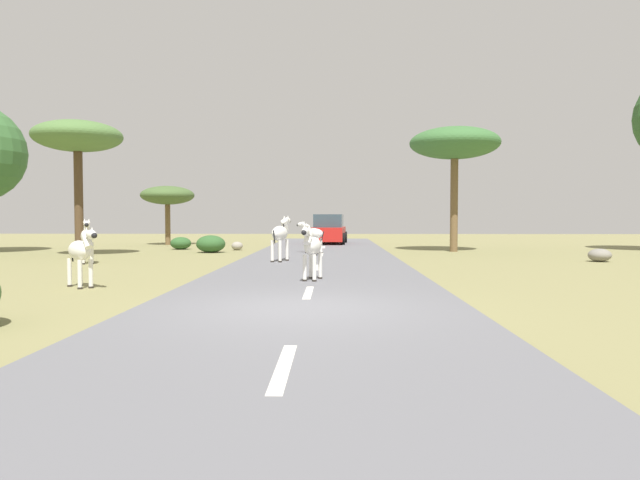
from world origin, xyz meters
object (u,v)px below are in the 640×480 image
(zebra_3, at_px, (81,251))
(bush_1, at_px, (181,243))
(zebra_4, at_px, (87,237))
(rock_2, at_px, (237,246))
(tree_2, at_px, (167,196))
(zebra_1, at_px, (281,234))
(zebra_0, at_px, (312,247))
(tree_6, at_px, (455,144))
(zebra_2, at_px, (312,234))
(rock_1, at_px, (600,255))
(car_0, at_px, (329,230))
(bush_0, at_px, (211,244))
(tree_0, at_px, (78,138))

(zebra_3, height_order, bush_1, zebra_3)
(zebra_4, relative_size, rock_2, 2.86)
(tree_2, bearing_deg, zebra_3, -79.19)
(zebra_1, height_order, tree_2, tree_2)
(zebra_0, bearing_deg, tree_6, -104.14)
(zebra_1, xyz_separation_m, zebra_2, (0.96, 4.57, -0.14))
(zebra_0, height_order, zebra_2, zebra_2)
(zebra_4, height_order, rock_1, zebra_4)
(zebra_1, bearing_deg, zebra_4, -160.04)
(zebra_0, relative_size, rock_2, 2.66)
(zebra_4, bearing_deg, car_0, -142.70)
(zebra_1, height_order, zebra_3, zebra_1)
(tree_6, xyz_separation_m, bush_0, (-11.33, -1.01, -4.64))
(bush_1, bearing_deg, zebra_2, -28.21)
(zebra_1, relative_size, rock_2, 3.08)
(zebra_4, relative_size, car_0, 0.36)
(zebra_0, bearing_deg, rock_2, -61.29)
(zebra_3, distance_m, tree_6, 18.69)
(tree_0, height_order, bush_0, tree_0)
(zebra_1, bearing_deg, rock_2, 125.19)
(rock_1, bearing_deg, tree_2, 148.07)
(zebra_2, bearing_deg, car_0, 31.15)
(zebra_1, bearing_deg, bush_1, 139.93)
(zebra_0, relative_size, zebra_2, 1.04)
(bush_1, bearing_deg, zebra_1, -54.65)
(zebra_2, xyz_separation_m, rock_1, (10.71, -3.85, -0.66))
(zebra_0, relative_size, tree_6, 0.25)
(bush_1, bearing_deg, tree_6, -6.40)
(zebra_3, height_order, rock_2, zebra_3)
(zebra_2, relative_size, zebra_4, 0.89)
(zebra_2, distance_m, zebra_4, 9.29)
(zebra_0, distance_m, bush_0, 12.91)
(car_0, bearing_deg, zebra_4, -116.64)
(zebra_3, relative_size, tree_6, 0.24)
(zebra_2, distance_m, bush_0, 4.87)
(rock_2, bearing_deg, car_0, 53.32)
(zebra_3, height_order, tree_0, tree_0)
(tree_6, distance_m, rock_1, 8.70)
(car_0, relative_size, bush_0, 3.34)
(zebra_3, height_order, zebra_4, zebra_4)
(zebra_3, distance_m, bush_0, 13.09)
(tree_2, bearing_deg, car_0, 4.58)
(bush_1, bearing_deg, car_0, 36.08)
(tree_0, bearing_deg, tree_2, 84.27)
(zebra_3, bearing_deg, car_0, -149.32)
(zebra_1, relative_size, bush_0, 1.29)
(bush_0, relative_size, rock_2, 2.39)
(zebra_1, relative_size, bush_1, 1.64)
(zebra_1, relative_size, tree_6, 0.29)
(zebra_3, height_order, bush_0, zebra_3)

